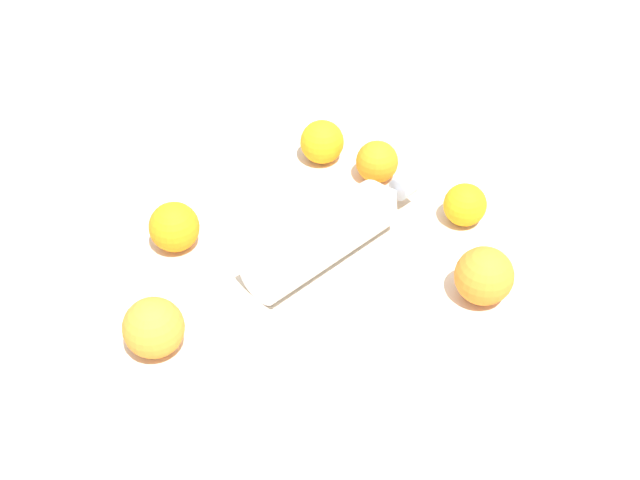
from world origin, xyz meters
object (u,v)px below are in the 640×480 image
orange_3 (174,227)px  orange_5 (484,276)px  orange_4 (154,328)px  orange_0 (377,162)px  orange_2 (322,142)px  orange_1 (465,205)px  water_bottle (332,232)px

orange_3 → orange_5: 0.42m
orange_4 → orange_5: bearing=-9.8°
orange_4 → orange_0: bearing=27.7°
orange_3 → orange_2: bearing=22.5°
orange_2 → orange_4: size_ratio=0.90×
orange_1 → orange_4: orange_4 is taller
orange_3 → orange_0: bearing=5.9°
water_bottle → orange_4: bearing=175.1°
orange_1 → orange_2: bearing=122.4°
orange_4 → orange_5: 0.42m
water_bottle → orange_2: 0.21m
orange_2 → orange_5: orange_5 is taller
orange_0 → orange_3: size_ratio=0.92×
orange_1 → orange_3: orange_3 is taller
orange_0 → orange_4: (-0.39, -0.21, 0.01)m
water_bottle → orange_1: size_ratio=4.71×
orange_2 → orange_4: bearing=-139.8°
orange_2 → orange_4: orange_4 is taller
water_bottle → orange_1: water_bottle is taller
water_bottle → orange_3: bearing=133.4°
water_bottle → orange_1: 0.20m
orange_2 → orange_3: size_ratio=0.97×
orange_0 → orange_1: 0.16m
orange_4 → orange_5: size_ratio=0.98×
orange_3 → orange_5: (0.35, -0.24, 0.00)m
orange_1 → orange_2: size_ratio=0.91×
water_bottle → orange_5: orange_5 is taller
orange_4 → orange_1: bearing=8.4°
water_bottle → orange_1: (0.20, -0.01, -0.01)m
orange_3 → orange_1: bearing=-14.5°
orange_3 → orange_4: 0.19m
water_bottle → orange_0: size_ratio=4.53×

